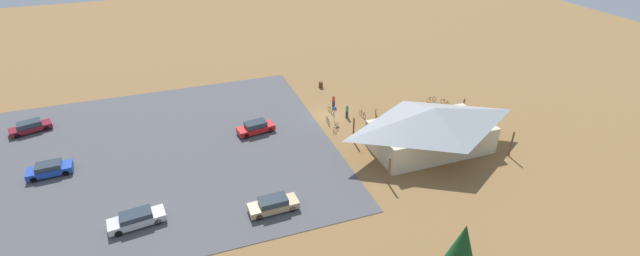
% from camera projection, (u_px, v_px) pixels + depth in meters
% --- Properties ---
extents(ground, '(160.00, 160.00, 0.00)m').
position_uv_depth(ground, '(328.00, 117.00, 56.38)').
color(ground, olive).
rests_on(ground, ground).
extents(parking_lot_asphalt, '(43.85, 34.91, 0.05)m').
position_uv_depth(parking_lot_asphalt, '(132.00, 158.00, 47.75)').
color(parking_lot_asphalt, '#4C4C51').
rests_on(parking_lot_asphalt, ground).
extents(bike_pavilion, '(15.34, 9.10, 5.16)m').
position_uv_depth(bike_pavilion, '(432.00, 127.00, 48.18)').
color(bike_pavilion, beige).
rests_on(bike_pavilion, ground).
extents(trash_bin, '(0.60, 0.60, 0.90)m').
position_uv_depth(trash_bin, '(321.00, 85.00, 64.23)').
color(trash_bin, brown).
rests_on(trash_bin, ground).
extents(lot_sign, '(0.56, 0.08, 2.20)m').
position_uv_depth(lot_sign, '(334.00, 112.00, 54.39)').
color(lot_sign, '#99999E').
rests_on(lot_sign, ground).
extents(bicycle_red_back_row, '(0.52, 1.67, 0.86)m').
position_uv_depth(bicycle_red_back_row, '(445.00, 103.00, 59.01)').
color(bicycle_red_back_row, black).
rests_on(bicycle_red_back_row, ground).
extents(bicycle_yellow_near_porch, '(0.48, 1.77, 0.82)m').
position_uv_depth(bicycle_yellow_near_porch, '(331.00, 111.00, 57.03)').
color(bicycle_yellow_near_porch, black).
rests_on(bicycle_yellow_near_porch, ground).
extents(bicycle_black_edge_north, '(0.48, 1.82, 0.85)m').
position_uv_depth(bicycle_black_edge_north, '(362.00, 114.00, 56.10)').
color(bicycle_black_edge_north, black).
rests_on(bicycle_black_edge_north, ground).
extents(bicycle_teal_yard_right, '(0.48, 1.70, 0.88)m').
position_uv_depth(bicycle_teal_yard_right, '(328.00, 121.00, 54.43)').
color(bicycle_teal_yard_right, black).
rests_on(bicycle_teal_yard_right, ground).
extents(bicycle_blue_lone_west, '(1.53, 0.95, 0.80)m').
position_uv_depth(bicycle_blue_lone_west, '(426.00, 111.00, 57.02)').
color(bicycle_blue_lone_west, black).
rests_on(bicycle_blue_lone_west, ground).
extents(bicycle_orange_yard_left, '(1.63, 0.48, 0.73)m').
position_uv_depth(bicycle_orange_yard_left, '(431.00, 99.00, 60.09)').
color(bicycle_orange_yard_left, black).
rests_on(bicycle_orange_yard_left, ground).
extents(bicycle_white_front_row, '(1.24, 1.40, 0.89)m').
position_uv_depth(bicycle_white_front_row, '(336.00, 128.00, 52.99)').
color(bicycle_white_front_row, black).
rests_on(bicycle_white_front_row, ground).
extents(bicycle_silver_by_bin, '(1.63, 0.58, 0.80)m').
position_uv_depth(bicycle_silver_by_bin, '(449.00, 111.00, 57.07)').
color(bicycle_silver_by_bin, black).
rests_on(bicycle_silver_by_bin, ground).
extents(bicycle_purple_mid_cluster, '(0.75, 1.54, 0.84)m').
position_uv_depth(bicycle_purple_mid_cluster, '(376.00, 114.00, 56.22)').
color(bicycle_purple_mid_cluster, black).
rests_on(bicycle_purple_mid_cluster, ground).
extents(car_maroon_near_entry, '(4.83, 3.02, 1.35)m').
position_uv_depth(car_maroon_near_entry, '(30.00, 127.00, 52.54)').
color(car_maroon_near_entry, maroon).
rests_on(car_maroon_near_entry, parking_lot_asphalt).
extents(car_red_second_row, '(4.65, 2.41, 1.44)m').
position_uv_depth(car_red_second_row, '(256.00, 127.00, 52.34)').
color(car_red_second_row, red).
rests_on(car_red_second_row, parking_lot_asphalt).
extents(car_silver_mid_lot, '(4.97, 2.35, 1.31)m').
position_uv_depth(car_silver_mid_lot, '(137.00, 219.00, 38.10)').
color(car_silver_mid_lot, '#BCBCC1').
rests_on(car_silver_mid_lot, parking_lot_asphalt).
extents(car_blue_aisle_side, '(4.34, 2.18, 1.35)m').
position_uv_depth(car_blue_aisle_side, '(49.00, 169.00, 44.71)').
color(car_blue_aisle_side, '#1E42B2').
rests_on(car_blue_aisle_side, parking_lot_asphalt).
extents(car_tan_by_curb, '(4.65, 1.91, 1.37)m').
position_uv_depth(car_tan_by_curb, '(273.00, 204.00, 39.77)').
color(car_tan_by_curb, tan).
rests_on(car_tan_by_curb, parking_lot_asphalt).
extents(visitor_near_lot, '(0.36, 0.38, 1.68)m').
position_uv_depth(visitor_near_lot, '(334.00, 101.00, 58.46)').
color(visitor_near_lot, '#2D3347').
rests_on(visitor_near_lot, ground).
extents(visitor_at_bikes, '(0.40, 0.37, 1.82)m').
position_uv_depth(visitor_at_bikes, '(347.00, 111.00, 55.70)').
color(visitor_at_bikes, '#2D3347').
rests_on(visitor_at_bikes, ground).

